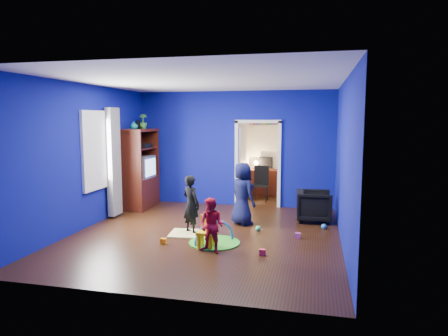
% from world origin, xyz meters
% --- Properties ---
extents(floor, '(5.00, 5.50, 0.01)m').
position_xyz_m(floor, '(0.00, 0.00, 0.00)').
color(floor, black).
rests_on(floor, ground).
extents(ceiling, '(5.00, 5.50, 0.01)m').
position_xyz_m(ceiling, '(0.00, 0.00, 2.90)').
color(ceiling, white).
rests_on(ceiling, wall_back).
extents(wall_back, '(5.00, 0.02, 2.90)m').
position_xyz_m(wall_back, '(0.00, 2.75, 1.45)').
color(wall_back, navy).
rests_on(wall_back, floor).
extents(wall_front, '(5.00, 0.02, 2.90)m').
position_xyz_m(wall_front, '(0.00, -2.75, 1.45)').
color(wall_front, navy).
rests_on(wall_front, floor).
extents(wall_left, '(0.02, 5.50, 2.90)m').
position_xyz_m(wall_left, '(-2.50, 0.00, 1.45)').
color(wall_left, navy).
rests_on(wall_left, floor).
extents(wall_right, '(0.02, 5.50, 2.90)m').
position_xyz_m(wall_right, '(2.50, 0.00, 1.45)').
color(wall_right, navy).
rests_on(wall_right, floor).
extents(alcove, '(1.00, 1.75, 2.50)m').
position_xyz_m(alcove, '(0.60, 3.62, 1.25)').
color(alcove, silver).
rests_on(alcove, floor).
extents(armchair, '(0.77, 0.75, 0.67)m').
position_xyz_m(armchair, '(2.01, 1.51, 0.33)').
color(armchair, black).
rests_on(armchair, floor).
extents(child_black, '(0.49, 0.45, 1.13)m').
position_xyz_m(child_black, '(-0.30, 0.04, 0.57)').
color(child_black, black).
rests_on(child_black, floor).
extents(child_navy, '(0.75, 0.74, 1.31)m').
position_xyz_m(child_navy, '(0.55, 0.91, 0.65)').
color(child_navy, '#0D1533').
rests_on(child_navy, floor).
extents(toddler_red, '(0.51, 0.44, 0.92)m').
position_xyz_m(toddler_red, '(0.38, -0.97, 0.46)').
color(toddler_red, red).
rests_on(toddler_red, floor).
extents(vase, '(0.24, 0.24, 0.19)m').
position_xyz_m(vase, '(-2.22, 1.64, 2.06)').
color(vase, '#0C5C61').
rests_on(vase, tv_armoire).
extents(potted_plant, '(0.26, 0.26, 0.37)m').
position_xyz_m(potted_plant, '(-2.22, 2.16, 2.14)').
color(potted_plant, '#327F2E').
rests_on(potted_plant, tv_armoire).
extents(tv_armoire, '(0.58, 1.14, 1.96)m').
position_xyz_m(tv_armoire, '(-2.22, 1.94, 0.98)').
color(tv_armoire, '#371409').
rests_on(tv_armoire, floor).
extents(crt_tv, '(0.46, 0.70, 0.54)m').
position_xyz_m(crt_tv, '(-2.18, 1.94, 1.02)').
color(crt_tv, silver).
rests_on(crt_tv, tv_armoire).
extents(yellow_blanket, '(0.81, 0.68, 0.03)m').
position_xyz_m(yellow_blanket, '(-0.30, -0.06, 0.01)').
color(yellow_blanket, '#F2E07A').
rests_on(yellow_blanket, floor).
extents(hopper_ball, '(0.35, 0.35, 0.35)m').
position_xyz_m(hopper_ball, '(0.50, 1.16, 0.18)').
color(hopper_ball, yellow).
rests_on(hopper_ball, floor).
extents(kid_chair, '(0.31, 0.31, 0.50)m').
position_xyz_m(kid_chair, '(0.23, -0.77, 0.25)').
color(kid_chair, yellow).
rests_on(kid_chair, floor).
extents(play_mat, '(0.91, 0.91, 0.02)m').
position_xyz_m(play_mat, '(0.30, -0.49, 0.01)').
color(play_mat, green).
rests_on(play_mat, floor).
extents(toy_arch, '(0.62, 0.60, 0.81)m').
position_xyz_m(toy_arch, '(0.30, -0.49, 0.02)').
color(toy_arch, '#3F8CD8').
rests_on(toy_arch, floor).
extents(window_left, '(0.03, 0.95, 1.55)m').
position_xyz_m(window_left, '(-2.48, 0.35, 1.55)').
color(window_left, white).
rests_on(window_left, wall_left).
extents(curtain, '(0.14, 0.42, 2.40)m').
position_xyz_m(curtain, '(-2.37, 0.90, 1.25)').
color(curtain, slate).
rests_on(curtain, floor).
extents(doorway, '(1.16, 0.10, 2.10)m').
position_xyz_m(doorway, '(0.60, 2.75, 1.05)').
color(doorway, white).
rests_on(doorway, floor).
extents(study_desk, '(0.88, 0.44, 0.75)m').
position_xyz_m(study_desk, '(0.60, 4.26, 0.38)').
color(study_desk, '#3D140A').
rests_on(study_desk, floor).
extents(desk_monitor, '(0.40, 0.05, 0.32)m').
position_xyz_m(desk_monitor, '(0.60, 4.38, 0.95)').
color(desk_monitor, black).
rests_on(desk_monitor, study_desk).
extents(desk_lamp, '(0.14, 0.14, 0.14)m').
position_xyz_m(desk_lamp, '(0.32, 4.32, 0.93)').
color(desk_lamp, '#FFD88C').
rests_on(desk_lamp, study_desk).
extents(folding_chair, '(0.40, 0.40, 0.92)m').
position_xyz_m(folding_chair, '(0.60, 3.30, 0.46)').
color(folding_chair, black).
rests_on(folding_chair, floor).
extents(book_shelf, '(0.88, 0.24, 0.04)m').
position_xyz_m(book_shelf, '(0.60, 4.37, 2.02)').
color(book_shelf, white).
rests_on(book_shelf, study_desk).
extents(toy_0, '(0.10, 0.08, 0.10)m').
position_xyz_m(toy_0, '(1.22, -0.92, 0.05)').
color(toy_0, red).
rests_on(toy_0, floor).
extents(toy_1, '(0.11, 0.11, 0.11)m').
position_xyz_m(toy_1, '(2.22, 0.92, 0.06)').
color(toy_1, blue).
rests_on(toy_1, floor).
extents(toy_2, '(0.10, 0.08, 0.10)m').
position_xyz_m(toy_2, '(-0.57, -0.73, 0.05)').
color(toy_2, orange).
rests_on(toy_2, floor).
extents(toy_3, '(0.11, 0.11, 0.11)m').
position_xyz_m(toy_3, '(0.95, 0.47, 0.06)').
color(toy_3, '#36BD61').
rests_on(toy_3, floor).
extents(toy_4, '(0.10, 0.08, 0.10)m').
position_xyz_m(toy_4, '(1.73, 0.16, 0.05)').
color(toy_4, '#C34993').
rests_on(toy_4, floor).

